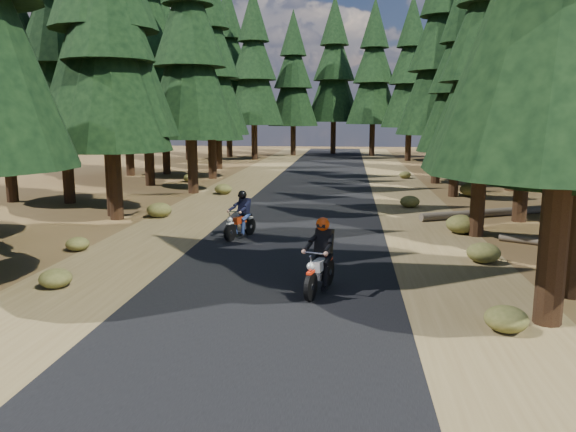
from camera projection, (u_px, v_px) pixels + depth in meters
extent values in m
plane|color=#452F18|center=(282.00, 266.00, 15.19)|extent=(120.00, 120.00, 0.00)
cube|color=black|center=(299.00, 229.00, 20.08)|extent=(6.00, 100.00, 0.01)
cube|color=brown|center=(174.00, 226.00, 20.57)|extent=(3.20, 100.00, 0.01)
cube|color=brown|center=(430.00, 232.00, 19.59)|extent=(3.20, 100.00, 0.01)
cylinder|color=black|center=(559.00, 174.00, 10.44)|extent=(0.53, 0.53, 5.85)
cylinder|color=black|center=(114.00, 151.00, 21.54)|extent=(0.51, 0.51, 5.34)
cone|color=black|center=(109.00, 61.00, 20.95)|extent=(4.54, 4.54, 6.68)
cylinder|color=black|center=(480.00, 169.00, 18.53)|extent=(0.48, 0.48, 4.52)
cone|color=black|center=(485.00, 82.00, 18.03)|extent=(3.84, 3.84, 5.65)
cone|color=black|center=(489.00, 15.00, 17.67)|extent=(2.94, 2.94, 4.07)
cylinder|color=black|center=(110.00, 136.00, 22.26)|extent=(0.56, 0.56, 6.43)
cone|color=black|center=(104.00, 31.00, 21.56)|extent=(5.46, 5.46, 8.03)
cylinder|color=black|center=(524.00, 145.00, 21.03)|extent=(0.53, 0.53, 5.84)
cone|color=black|center=(532.00, 44.00, 20.38)|extent=(4.96, 4.96, 7.30)
cylinder|color=black|center=(66.00, 143.00, 25.61)|extent=(0.52, 0.52, 5.56)
cone|color=black|center=(61.00, 64.00, 25.00)|extent=(4.73, 4.73, 6.95)
cone|color=black|center=(56.00, 6.00, 24.56)|extent=(3.62, 3.62, 5.01)
cylinder|color=black|center=(576.00, 135.00, 23.54)|extent=(0.56, 0.56, 6.43)
cylinder|color=black|center=(192.00, 138.00, 28.96)|extent=(0.53, 0.53, 5.72)
cone|color=black|center=(190.00, 67.00, 28.33)|extent=(4.86, 4.86, 7.15)
cone|color=black|center=(188.00, 14.00, 27.88)|extent=(3.72, 3.72, 5.15)
cylinder|color=black|center=(455.00, 152.00, 27.81)|extent=(0.48, 0.48, 4.51)
cone|color=black|center=(458.00, 93.00, 27.32)|extent=(3.83, 3.83, 5.64)
cone|color=black|center=(460.00, 50.00, 26.96)|extent=(2.93, 2.93, 4.06)
cone|color=black|center=(463.00, 6.00, 26.60)|extent=(2.03, 2.03, 3.38)
cylinder|color=black|center=(148.00, 130.00, 32.16)|extent=(0.55, 0.55, 6.37)
cone|color=black|center=(145.00, 59.00, 31.46)|extent=(5.41, 5.41, 7.96)
cone|color=black|center=(143.00, 5.00, 30.96)|extent=(4.14, 4.14, 5.73)
cylinder|color=black|center=(514.00, 130.00, 29.95)|extent=(0.56, 0.56, 6.47)
cone|color=black|center=(519.00, 52.00, 29.23)|extent=(5.50, 5.50, 8.09)
cylinder|color=black|center=(212.00, 135.00, 35.75)|extent=(0.53, 0.53, 5.64)
cone|color=black|center=(210.00, 78.00, 35.13)|extent=(4.79, 4.79, 7.05)
cone|color=black|center=(209.00, 36.00, 34.69)|extent=(3.67, 3.67, 5.08)
cylinder|color=black|center=(437.00, 134.00, 33.25)|extent=(0.53, 0.53, 5.83)
cone|color=black|center=(440.00, 71.00, 32.61)|extent=(4.95, 4.95, 7.29)
cone|color=black|center=(442.00, 24.00, 32.15)|extent=(3.79, 3.79, 5.25)
cylinder|color=black|center=(166.00, 135.00, 38.59)|extent=(0.52, 0.52, 5.45)
cone|color=black|center=(164.00, 84.00, 37.99)|extent=(4.63, 4.63, 6.81)
cone|color=black|center=(162.00, 46.00, 37.56)|extent=(3.54, 3.54, 4.90)
cone|color=black|center=(161.00, 8.00, 37.13)|extent=(2.45, 2.45, 4.09)
cylinder|color=black|center=(498.00, 142.00, 37.18)|extent=(0.48, 0.48, 4.61)
cone|color=black|center=(500.00, 97.00, 36.68)|extent=(3.92, 3.92, 5.77)
cone|color=black|center=(503.00, 65.00, 36.31)|extent=(3.00, 3.00, 4.15)
cone|color=black|center=(505.00, 31.00, 35.95)|extent=(2.08, 2.08, 3.46)
cylinder|color=black|center=(219.00, 140.00, 42.54)|extent=(0.48, 0.48, 4.42)
cone|color=black|center=(218.00, 103.00, 42.05)|extent=(3.76, 3.76, 5.52)
cone|color=black|center=(217.00, 75.00, 41.70)|extent=(2.87, 2.87, 3.98)
cone|color=black|center=(217.00, 48.00, 41.35)|extent=(1.99, 1.99, 3.31)
cylinder|color=black|center=(439.00, 131.00, 41.59)|extent=(0.53, 0.53, 5.76)
cone|color=black|center=(441.00, 81.00, 40.96)|extent=(4.90, 4.90, 7.21)
cone|color=black|center=(443.00, 44.00, 40.50)|extent=(3.75, 3.75, 5.19)
cone|color=black|center=(445.00, 7.00, 40.05)|extent=(2.59, 2.59, 4.32)
cylinder|color=black|center=(191.00, 135.00, 48.10)|extent=(0.49, 0.49, 4.75)
cone|color=black|center=(190.00, 100.00, 47.58)|extent=(4.04, 4.04, 5.93)
cone|color=black|center=(189.00, 74.00, 47.20)|extent=(3.09, 3.09, 4.27)
cone|color=black|center=(188.00, 48.00, 46.82)|extent=(2.14, 2.14, 3.56)
cylinder|color=black|center=(492.00, 131.00, 44.70)|extent=(0.53, 0.53, 5.66)
cone|color=black|center=(495.00, 85.00, 44.08)|extent=(4.81, 4.81, 7.07)
cone|color=black|center=(497.00, 52.00, 43.63)|extent=(3.68, 3.68, 5.09)
cone|color=black|center=(499.00, 18.00, 43.18)|extent=(2.55, 2.55, 4.24)
cylinder|color=black|center=(8.00, 138.00, 25.94)|extent=(0.54, 0.54, 6.00)
cone|color=black|center=(0.00, 54.00, 25.28)|extent=(5.10, 5.10, 7.50)
cylinder|color=black|center=(128.00, 128.00, 37.54)|extent=(0.56, 0.56, 6.40)
cone|color=black|center=(125.00, 66.00, 36.84)|extent=(5.44, 5.44, 8.00)
cone|color=black|center=(123.00, 21.00, 36.33)|extent=(4.16, 4.16, 5.76)
cylinder|color=black|center=(513.00, 131.00, 38.71)|extent=(0.54, 0.54, 6.00)
cone|color=black|center=(517.00, 75.00, 38.05)|extent=(5.10, 5.10, 7.50)
cone|color=black|center=(520.00, 33.00, 37.58)|extent=(3.90, 3.90, 5.40)
cylinder|color=black|center=(254.00, 125.00, 51.58)|extent=(0.56, 0.56, 6.40)
cone|color=black|center=(254.00, 80.00, 50.88)|extent=(5.44, 5.44, 8.00)
cone|color=black|center=(253.00, 47.00, 50.37)|extent=(4.16, 4.16, 5.76)
cone|color=black|center=(253.00, 14.00, 49.86)|extent=(2.88, 2.88, 4.80)
cylinder|color=black|center=(409.00, 127.00, 50.12)|extent=(0.54, 0.54, 6.00)
cone|color=black|center=(410.00, 84.00, 49.46)|extent=(5.10, 5.10, 7.50)
cone|color=black|center=(412.00, 53.00, 48.98)|extent=(3.90, 3.90, 5.40)
cone|color=black|center=(413.00, 20.00, 48.51)|extent=(2.70, 2.70, 4.50)
cylinder|color=black|center=(229.00, 122.00, 54.80)|extent=(0.57, 0.57, 6.80)
cone|color=black|center=(228.00, 77.00, 54.05)|extent=(5.78, 5.78, 8.50)
cone|color=black|center=(228.00, 44.00, 53.52)|extent=(4.42, 4.42, 6.12)
cone|color=black|center=(227.00, 11.00, 52.98)|extent=(3.06, 3.06, 5.10)
cylinder|color=black|center=(438.00, 124.00, 52.70)|extent=(0.56, 0.56, 6.40)
cone|color=black|center=(440.00, 81.00, 52.00)|extent=(5.44, 5.44, 8.00)
cone|color=black|center=(442.00, 49.00, 51.49)|extent=(4.16, 4.16, 5.76)
cone|color=black|center=(443.00, 16.00, 50.98)|extent=(2.88, 2.88, 4.80)
cylinder|color=black|center=(293.00, 126.00, 57.17)|extent=(0.54, 0.54, 6.00)
cone|color=black|center=(293.00, 88.00, 56.51)|extent=(5.10, 5.10, 7.50)
cone|color=black|center=(293.00, 60.00, 56.03)|extent=(3.90, 3.90, 5.40)
cone|color=black|center=(293.00, 32.00, 55.56)|extent=(2.70, 2.70, 4.50)
cylinder|color=black|center=(372.00, 124.00, 56.28)|extent=(0.56, 0.56, 6.40)
cone|color=black|center=(373.00, 83.00, 55.57)|extent=(5.44, 5.44, 8.00)
cone|color=black|center=(374.00, 53.00, 55.07)|extent=(4.16, 4.16, 5.76)
cone|color=black|center=(375.00, 22.00, 54.56)|extent=(2.88, 2.88, 4.80)
cylinder|color=black|center=(333.00, 122.00, 59.60)|extent=(0.57, 0.57, 6.80)
cone|color=black|center=(334.00, 81.00, 58.86)|extent=(5.78, 5.78, 8.50)
cone|color=black|center=(334.00, 50.00, 58.32)|extent=(4.42, 4.42, 6.12)
cone|color=black|center=(335.00, 20.00, 57.78)|extent=(3.06, 3.06, 5.10)
cylinder|color=black|center=(188.00, 129.00, 51.31)|extent=(0.52, 0.52, 5.60)
cone|color=black|center=(187.00, 90.00, 50.70)|extent=(4.76, 4.76, 7.00)
cone|color=black|center=(186.00, 61.00, 50.25)|extent=(3.64, 3.64, 5.04)
cone|color=black|center=(185.00, 32.00, 49.81)|extent=(2.52, 2.52, 4.20)
cylinder|color=black|center=(480.00, 128.00, 48.50)|extent=(0.54, 0.54, 6.00)
cone|color=black|center=(483.00, 83.00, 47.84)|extent=(5.10, 5.10, 7.50)
cone|color=black|center=(485.00, 50.00, 47.36)|extent=(3.90, 3.90, 5.40)
cone|color=black|center=(487.00, 17.00, 46.89)|extent=(2.70, 2.70, 4.50)
cylinder|color=#4C4233|center=(485.00, 213.00, 22.47)|extent=(5.51, 2.92, 0.32)
cylinder|color=#4C4233|center=(562.00, 244.00, 17.15)|extent=(3.39, 2.02, 0.24)
ellipsoid|color=#474C1E|center=(462.00, 224.00, 19.32)|extent=(1.07, 1.07, 0.64)
ellipsoid|color=#474C1E|center=(55.00, 278.00, 13.20)|extent=(0.75, 0.75, 0.45)
ellipsoid|color=#474C1E|center=(405.00, 175.00, 36.33)|extent=(0.76, 0.76, 0.46)
ellipsoid|color=#474C1E|center=(506.00, 319.00, 10.52)|extent=(0.81, 0.81, 0.49)
ellipsoid|color=#474C1E|center=(472.00, 190.00, 28.17)|extent=(1.16, 1.16, 0.69)
ellipsoid|color=#474C1E|center=(77.00, 244.00, 16.84)|extent=(0.69, 0.69, 0.41)
ellipsoid|color=#474C1E|center=(484.00, 253.00, 15.47)|extent=(0.92, 0.92, 0.55)
ellipsoid|color=#474C1E|center=(223.00, 189.00, 28.97)|extent=(0.90, 0.90, 0.54)
ellipsoid|color=#474C1E|center=(190.00, 178.00, 34.29)|extent=(0.87, 0.87, 0.52)
ellipsoid|color=#474C1E|center=(159.00, 210.00, 22.37)|extent=(0.98, 0.98, 0.59)
ellipsoid|color=#474C1E|center=(410.00, 202.00, 24.82)|extent=(0.86, 0.86, 0.52)
cube|color=black|center=(320.00, 243.00, 12.65)|extent=(0.44, 0.33, 0.56)
sphere|color=red|center=(320.00, 225.00, 12.57)|extent=(0.38, 0.38, 0.31)
cube|color=black|center=(240.00, 206.00, 18.40)|extent=(0.41, 0.34, 0.51)
sphere|color=black|center=(240.00, 195.00, 18.33)|extent=(0.37, 0.37, 0.28)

